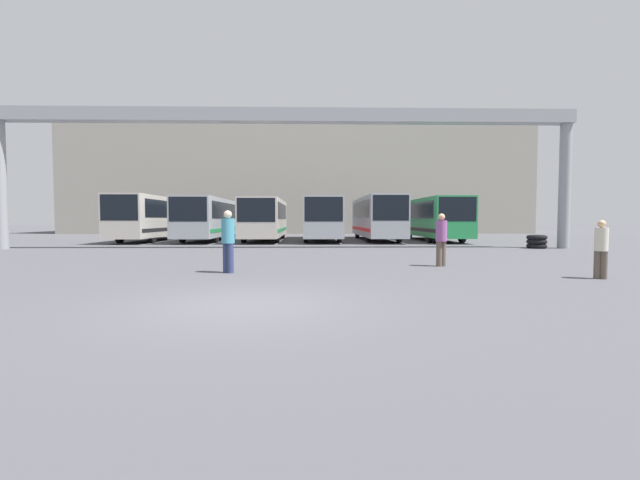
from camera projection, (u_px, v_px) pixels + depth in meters
name	position (u px, v px, depth m)	size (l,w,h in m)	color
ground_plane	(245.00, 305.00, 7.95)	(200.00, 200.00, 0.00)	#47474C
building_backdrop	(300.00, 180.00, 51.45)	(51.49, 12.00, 12.52)	gray
overhead_gantry	(287.00, 131.00, 22.64)	(30.67, 0.80, 7.41)	gray
bus_slot_0	(153.00, 216.00, 31.52)	(2.51, 11.15, 3.19)	beige
bus_slot_1	(210.00, 217.00, 31.84)	(2.56, 11.58, 3.06)	#999EA5
bus_slot_2	(265.00, 217.00, 31.41)	(2.58, 10.52, 2.99)	beige
bus_slot_3	(321.00, 217.00, 32.00)	(2.60, 11.50, 3.06)	#999EA5
bus_slot_4	(376.00, 216.00, 32.20)	(2.47, 11.71, 3.18)	#999EA5
bus_slot_5	(433.00, 217.00, 31.62)	(2.60, 10.34, 3.07)	#268C4C
pedestrian_mid_right	(601.00, 248.00, 11.40)	(0.33, 0.33, 1.57)	brown
pedestrian_far_center	(441.00, 238.00, 14.43)	(0.37, 0.37, 1.78)	brown
pedestrian_near_right	(228.00, 240.00, 12.68)	(0.39, 0.39, 1.86)	navy
tire_stack	(537.00, 242.00, 23.28)	(1.04, 1.04, 0.72)	black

